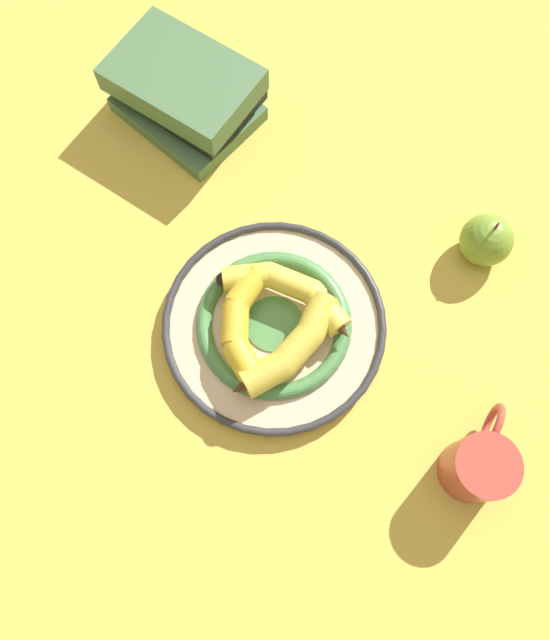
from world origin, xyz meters
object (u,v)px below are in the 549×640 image
Objects in this scene: banana_b at (242,322)px; banana_c at (291,349)px; book_stack at (184,91)px; coffee_mug at (479,466)px; banana_a at (290,290)px; apple at (486,240)px; decorative_bowl at (274,325)px.

banana_c reaches higher than banana_b.
book_stack is at bearing 62.95° from banana_c.
banana_b is 1.12× the size of coffee_mug.
apple is at bearing -140.06° from banana_a.
banana_b is 0.72× the size of banana_c.
banana_c is at bearing 153.21° from book_stack.
decorative_bowl is 0.06m from banana_a.
banana_c is 2.19× the size of apple.
coffee_mug reaches higher than banana_a.
book_stack is (-0.14, -0.36, 0.03)m from decorative_bowl.
book_stack is at bearing -70.35° from apple.
apple is at bearing 111.18° from banana_b.
decorative_bowl is 0.06m from banana_c.
banana_b is 0.57× the size of book_stack.
decorative_bowl is at bearing 76.88° from coffee_mug.
book_stack is at bearing -110.45° from decorative_bowl.
coffee_mug reaches higher than decorative_bowl.
decorative_bowl is 0.32m from coffee_mug.
decorative_bowl is 1.65× the size of banana_a.
banana_a is 1.53× the size of coffee_mug.
decorative_bowl is 2.53× the size of coffee_mug.
apple is (-0.32, 0.06, -0.02)m from banana_c.
decorative_bowl is 1.63× the size of banana_c.
banana_a is at bearing -24.72° from apple.
book_stack is 0.68m from coffee_mug.
apple reaches higher than banana_c.
decorative_bowl is at bearing 84.31° from banana_a.
banana_c is 0.27m from coffee_mug.
banana_a is 0.08m from banana_c.
coffee_mug is at bearing 158.89° from banana_a.
banana_a is at bearing 157.93° from book_stack.
banana_b is (0.08, -0.01, 0.00)m from banana_a.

